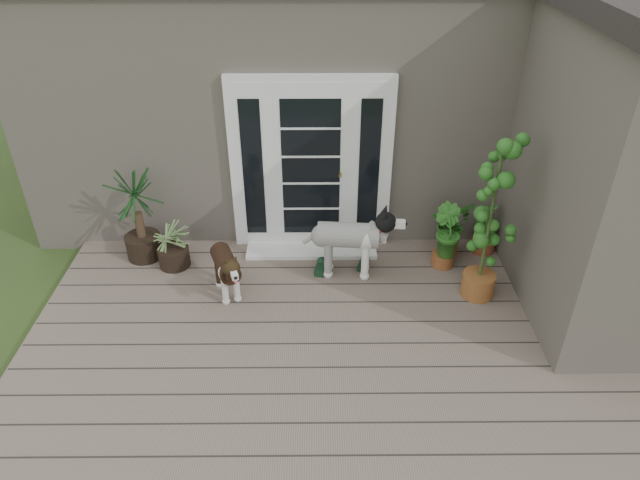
{
  "coord_description": "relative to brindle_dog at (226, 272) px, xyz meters",
  "views": [
    {
      "loc": [
        -0.14,
        -3.57,
        4.13
      ],
      "look_at": [
        -0.1,
        1.75,
        0.7
      ],
      "focal_mm": 32.38,
      "sensor_mm": 36.0,
      "label": 1
    }
  ],
  "objects": [
    {
      "name": "white_dog",
      "position": [
        1.35,
        0.37,
        0.09
      ],
      "size": [
        0.96,
        0.48,
        0.78
      ],
      "primitive_type": null,
      "rotation": [
        0.0,
        0.0,
        -1.66
      ],
      "color": "beige",
      "rests_on": "deck"
    },
    {
      "name": "house_main",
      "position": [
        1.13,
        3.1,
        1.13
      ],
      "size": [
        7.4,
        4.0,
        3.1
      ],
      "primitive_type": "cube",
      "color": "#665E54",
      "rests_on": "ground"
    },
    {
      "name": "herb_a",
      "position": [
        2.6,
        0.79,
        0.01
      ],
      "size": [
        0.69,
        0.69,
        0.63
      ],
      "primitive_type": "imported",
      "rotation": [
        0.0,
        0.0,
        0.78
      ],
      "color": "#164F17",
      "rests_on": "deck"
    },
    {
      "name": "door_step",
      "position": [
        0.93,
        0.85,
        -0.28
      ],
      "size": [
        1.6,
        0.4,
        0.05
      ],
      "primitive_type": "cube",
      "color": "white",
      "rests_on": "deck"
    },
    {
      "name": "brindle_dog",
      "position": [
        0.0,
        0.0,
        0.0
      ],
      "size": [
        0.55,
        0.78,
        0.6
      ],
      "primitive_type": null,
      "rotation": [
        0.0,
        0.0,
        3.51
      ],
      "color": "black",
      "rests_on": "deck"
    },
    {
      "name": "sapling",
      "position": [
        2.78,
        -0.03,
        0.66
      ],
      "size": [
        0.6,
        0.6,
        1.93
      ],
      "primitive_type": null,
      "rotation": [
        0.0,
        0.0,
        0.07
      ],
      "color": "#23611B",
      "rests_on": "deck"
    },
    {
      "name": "house_wing",
      "position": [
        4.03,
        -0.05,
        1.13
      ],
      "size": [
        1.6,
        2.4,
        3.1
      ],
      "primitive_type": "cube",
      "color": "#665E54",
      "rests_on": "ground"
    },
    {
      "name": "herb_c",
      "position": [
        3.05,
        0.85,
        -0.04
      ],
      "size": [
        0.42,
        0.42,
        0.52
      ],
      "primitive_type": "imported",
      "rotation": [
        0.0,
        0.0,
        4.4
      ],
      "color": "#20611B",
      "rests_on": "deck"
    },
    {
      "name": "clog_left",
      "position": [
        1.04,
        0.43,
        -0.25
      ],
      "size": [
        0.21,
        0.34,
        0.1
      ],
      "primitive_type": null,
      "rotation": [
        0.0,
        0.0,
        -0.18
      ],
      "color": "black",
      "rests_on": "deck"
    },
    {
      "name": "herb_b",
      "position": [
        2.5,
        0.54,
        -0.01
      ],
      "size": [
        0.52,
        0.52,
        0.58
      ],
      "primitive_type": "imported",
      "rotation": [
        0.0,
        0.0,
        2.07
      ],
      "color": "#295C1A",
      "rests_on": "deck"
    },
    {
      "name": "clog_right",
      "position": [
        1.55,
        0.51,
        -0.26
      ],
      "size": [
        0.22,
        0.31,
        0.09
      ],
      "primitive_type": null,
      "rotation": [
        0.0,
        0.0,
        -0.32
      ],
      "color": "black",
      "rests_on": "deck"
    },
    {
      "name": "deck",
      "position": [
        1.13,
        -1.15,
        -0.36
      ],
      "size": [
        6.2,
        4.6,
        0.12
      ],
      "primitive_type": "cube",
      "color": "#6B5B4C",
      "rests_on": "ground"
    },
    {
      "name": "door_unit",
      "position": [
        0.93,
        1.05,
        0.77
      ],
      "size": [
        1.9,
        0.14,
        2.15
      ],
      "primitive_type": "cube",
      "color": "white",
      "rests_on": "deck"
    },
    {
      "name": "yucca",
      "position": [
        -1.11,
        0.75,
        0.28
      ],
      "size": [
        0.98,
        0.98,
        1.16
      ],
      "primitive_type": null,
      "rotation": [
        0.0,
        0.0,
        -0.26
      ],
      "color": "black",
      "rests_on": "deck"
    },
    {
      "name": "spider_plant",
      "position": [
        -0.71,
        0.56,
        0.03
      ],
      "size": [
        0.77,
        0.77,
        0.65
      ],
      "primitive_type": null,
      "rotation": [
        0.0,
        0.0,
        0.3
      ],
      "color": "#879C60",
      "rests_on": "deck"
    }
  ]
}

